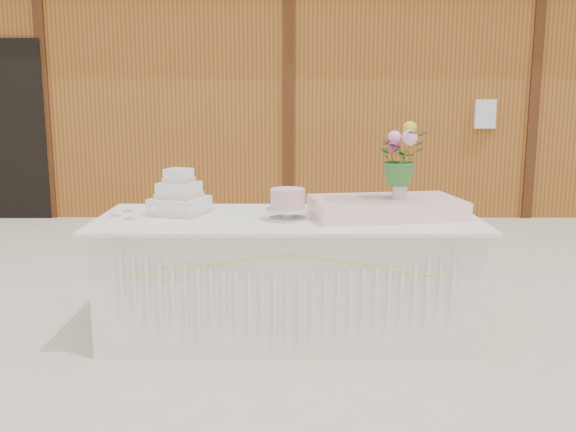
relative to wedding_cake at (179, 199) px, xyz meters
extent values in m
plane|color=beige|center=(0.70, -0.11, -0.87)|extent=(80.00, 80.00, 0.00)
cube|color=#9B5920|center=(0.70, 5.89, 0.63)|extent=(12.00, 4.00, 3.00)
cube|color=white|center=(0.70, -0.11, -0.50)|extent=(2.28, 0.88, 0.75)
cube|color=white|center=(0.70, -0.11, -0.11)|extent=(2.40, 1.00, 0.02)
cube|color=silver|center=(0.00, 0.00, -0.05)|extent=(0.40, 0.40, 0.11)
cube|color=#F8BB9C|center=(0.00, 0.00, -0.08)|extent=(0.41, 0.41, 0.02)
cube|color=silver|center=(0.00, 0.00, 0.06)|extent=(0.29, 0.29, 0.10)
cube|color=#F8BB9C|center=(0.00, 0.00, 0.03)|extent=(0.30, 0.30, 0.02)
cube|color=silver|center=(0.00, 0.00, 0.15)|extent=(0.19, 0.19, 0.09)
cube|color=#F8BB9C|center=(0.00, 0.00, 0.13)|extent=(0.20, 0.20, 0.02)
cylinder|color=silver|center=(0.70, -0.20, -0.09)|extent=(0.23, 0.23, 0.01)
cylinder|color=silver|center=(0.70, -0.20, -0.06)|extent=(0.07, 0.07, 0.04)
cylinder|color=silver|center=(0.70, -0.20, -0.04)|extent=(0.27, 0.27, 0.01)
cylinder|color=#F3AFBB|center=(0.70, -0.20, 0.03)|extent=(0.21, 0.21, 0.13)
cube|color=#F9CBC8|center=(1.32, -0.09, -0.04)|extent=(0.99, 0.67, 0.12)
cylinder|color=#B9B9BE|center=(1.41, -0.08, 0.08)|extent=(0.10, 0.10, 0.13)
imported|color=#33692A|center=(1.41, -0.08, 0.32)|extent=(0.40, 0.37, 0.35)
camera|label=1|loc=(0.71, -4.09, 0.66)|focal=40.00mm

